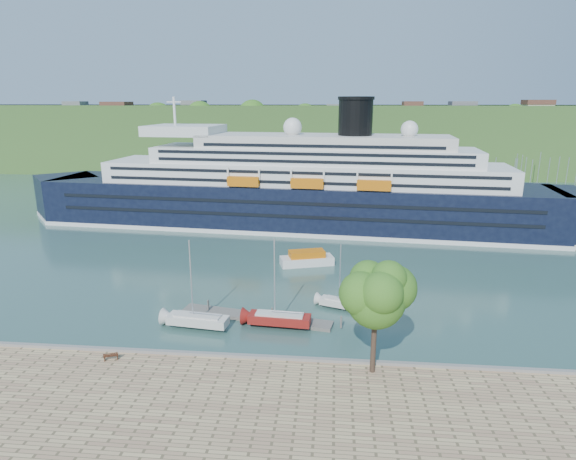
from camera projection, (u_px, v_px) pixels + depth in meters
The scene contains 11 objects.
ground at pixel (242, 365), 48.20m from camera, with size 400.00×400.00×0.00m, color #2F534B.
far_hillside at pixel (312, 137), 184.45m from camera, with size 400.00×50.00×24.00m, color #315120.
quay_coping at pixel (242, 356), 47.71m from camera, with size 220.00×0.50×0.30m, color slate.
cruise_ship at pixel (292, 163), 98.05m from camera, with size 118.16×17.21×26.53m, color black, non-canonical shape.
park_bench at pixel (111, 355), 47.18m from camera, with size 1.43×0.59×0.92m, color #4A2615, non-canonical shape.
promenade_tree at pixel (375, 313), 43.72m from camera, with size 7.20×7.20×11.92m, color #38671B, non-canonical shape.
floating_pontoon at pixel (256, 317), 58.44m from camera, with size 18.83×2.30×0.42m, color slate, non-canonical shape.
sailboat_white_near at pixel (196, 288), 54.68m from camera, with size 7.88×2.19×10.18m, color silver, non-canonical shape.
sailboat_red at pixel (279, 286), 54.94m from camera, with size 8.00×2.22×10.34m, color maroon, non-canonical shape.
sailboat_white_far at pixel (343, 279), 60.02m from camera, with size 6.37×1.77×8.23m, color silver, non-canonical shape.
tender_launch at pixel (307, 258), 77.41m from camera, with size 8.57×2.93×2.37m, color #D0680C, non-canonical shape.
Camera 1 is at (8.70, -42.38, 25.64)m, focal length 30.00 mm.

